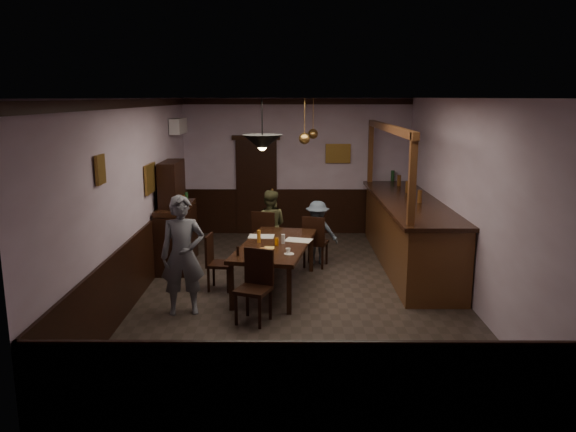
{
  "coord_description": "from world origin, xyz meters",
  "views": [
    {
      "loc": [
        -0.15,
        -8.37,
        3.01
      ],
      "look_at": [
        -0.18,
        0.4,
        1.15
      ],
      "focal_mm": 35.0,
      "sensor_mm": 36.0,
      "label": 1
    }
  ],
  "objects_px": {
    "dining_table": "(275,247)",
    "person_seated_left": "(270,226)",
    "chair_side": "(216,260)",
    "person_seated_right": "(317,232)",
    "pendant_brass_far": "(313,134)",
    "sideboard": "(176,225)",
    "person_standing": "(183,255)",
    "bar_counter": "(408,231)",
    "chair_far_left": "(266,235)",
    "pendant_brass_mid": "(304,139)",
    "coffee_cup": "(288,251)",
    "soda_can": "(277,242)",
    "chair_near": "(256,282)",
    "pendant_iron": "(262,143)",
    "chair_far_right": "(315,239)"
  },
  "relations": [
    {
      "from": "pendant_brass_far",
      "to": "person_standing",
      "type": "bearing_deg",
      "value": -118.12
    },
    {
      "from": "pendant_brass_mid",
      "to": "chair_far_left",
      "type": "bearing_deg",
      "value": -177.92
    },
    {
      "from": "person_seated_left",
      "to": "person_seated_right",
      "type": "xyz_separation_m",
      "value": [
        0.88,
        -0.17,
        -0.09
      ]
    },
    {
      "from": "dining_table",
      "to": "pendant_brass_far",
      "type": "height_order",
      "value": "pendant_brass_far"
    },
    {
      "from": "person_standing",
      "to": "person_seated_left",
      "type": "bearing_deg",
      "value": 57.52
    },
    {
      "from": "chair_near",
      "to": "person_seated_right",
      "type": "distance_m",
      "value": 2.9
    },
    {
      "from": "pendant_brass_far",
      "to": "bar_counter",
      "type": "bearing_deg",
      "value": -37.31
    },
    {
      "from": "person_standing",
      "to": "pendant_iron",
      "type": "xyz_separation_m",
      "value": [
        1.12,
        0.24,
        1.55
      ]
    },
    {
      "from": "chair_far_left",
      "to": "bar_counter",
      "type": "distance_m",
      "value": 2.59
    },
    {
      "from": "person_seated_left",
      "to": "soda_can",
      "type": "relative_size",
      "value": 11.15
    },
    {
      "from": "person_seated_left",
      "to": "bar_counter",
      "type": "xyz_separation_m",
      "value": [
        2.53,
        -0.28,
        -0.03
      ]
    },
    {
      "from": "pendant_iron",
      "to": "sideboard",
      "type": "bearing_deg",
      "value": 129.47
    },
    {
      "from": "chair_far_right",
      "to": "chair_side",
      "type": "relative_size",
      "value": 1.06
    },
    {
      "from": "person_standing",
      "to": "bar_counter",
      "type": "bearing_deg",
      "value": 23.41
    },
    {
      "from": "dining_table",
      "to": "sideboard",
      "type": "bearing_deg",
      "value": 145.63
    },
    {
      "from": "person_seated_right",
      "to": "coffee_cup",
      "type": "relative_size",
      "value": 14.56
    },
    {
      "from": "chair_far_left",
      "to": "person_seated_right",
      "type": "relative_size",
      "value": 0.86
    },
    {
      "from": "chair_far_right",
      "to": "pendant_iron",
      "type": "distance_m",
      "value": 2.83
    },
    {
      "from": "person_seated_right",
      "to": "sideboard",
      "type": "xyz_separation_m",
      "value": [
        -2.56,
        -0.19,
        0.18
      ]
    },
    {
      "from": "dining_table",
      "to": "bar_counter",
      "type": "relative_size",
      "value": 0.52
    },
    {
      "from": "pendant_brass_far",
      "to": "chair_far_left",
      "type": "bearing_deg",
      "value": -124.88
    },
    {
      "from": "chair_side",
      "to": "pendant_brass_mid",
      "type": "height_order",
      "value": "pendant_brass_mid"
    },
    {
      "from": "sideboard",
      "to": "pendant_brass_mid",
      "type": "bearing_deg",
      "value": 2.67
    },
    {
      "from": "chair_side",
      "to": "bar_counter",
      "type": "distance_m",
      "value": 3.59
    },
    {
      "from": "person_seated_right",
      "to": "person_standing",
      "type": "bearing_deg",
      "value": 53.6
    },
    {
      "from": "chair_far_left",
      "to": "person_standing",
      "type": "height_order",
      "value": "person_standing"
    },
    {
      "from": "person_standing",
      "to": "pendant_brass_mid",
      "type": "relative_size",
      "value": 2.09
    },
    {
      "from": "soda_can",
      "to": "pendant_iron",
      "type": "relative_size",
      "value": 0.17
    },
    {
      "from": "chair_side",
      "to": "person_seated_right",
      "type": "distance_m",
      "value": 2.23
    },
    {
      "from": "soda_can",
      "to": "pendant_brass_far",
      "type": "bearing_deg",
      "value": 76.46
    },
    {
      "from": "soda_can",
      "to": "chair_far_left",
      "type": "bearing_deg",
      "value": 99.28
    },
    {
      "from": "person_standing",
      "to": "chair_far_left",
      "type": "bearing_deg",
      "value": 56.45
    },
    {
      "from": "chair_side",
      "to": "sideboard",
      "type": "relative_size",
      "value": 0.47
    },
    {
      "from": "pendant_iron",
      "to": "person_seated_left",
      "type": "bearing_deg",
      "value": 89.98
    },
    {
      "from": "coffee_cup",
      "to": "person_standing",
      "type": "bearing_deg",
      "value": -153.0
    },
    {
      "from": "pendant_brass_mid",
      "to": "coffee_cup",
      "type": "bearing_deg",
      "value": -98.13
    },
    {
      "from": "dining_table",
      "to": "soda_can",
      "type": "height_order",
      "value": "soda_can"
    },
    {
      "from": "chair_far_right",
      "to": "bar_counter",
      "type": "distance_m",
      "value": 1.72
    },
    {
      "from": "dining_table",
      "to": "sideboard",
      "type": "relative_size",
      "value": 1.23
    },
    {
      "from": "chair_far_right",
      "to": "person_standing",
      "type": "bearing_deg",
      "value": 65.13
    },
    {
      "from": "chair_far_left",
      "to": "bar_counter",
      "type": "height_order",
      "value": "bar_counter"
    },
    {
      "from": "dining_table",
      "to": "pendant_brass_far",
      "type": "distance_m",
      "value": 3.15
    },
    {
      "from": "dining_table",
      "to": "person_seated_left",
      "type": "height_order",
      "value": "person_seated_left"
    },
    {
      "from": "chair_far_left",
      "to": "pendant_brass_far",
      "type": "relative_size",
      "value": 1.24
    },
    {
      "from": "chair_side",
      "to": "pendant_brass_mid",
      "type": "relative_size",
      "value": 1.11
    },
    {
      "from": "coffee_cup",
      "to": "person_seated_left",
      "type": "bearing_deg",
      "value": 109.95
    },
    {
      "from": "dining_table",
      "to": "pendant_brass_mid",
      "type": "relative_size",
      "value": 2.9
    },
    {
      "from": "dining_table",
      "to": "sideboard",
      "type": "xyz_separation_m",
      "value": [
        -1.83,
        1.25,
        0.08
      ]
    },
    {
      "from": "dining_table",
      "to": "coffee_cup",
      "type": "distance_m",
      "value": 0.65
    },
    {
      "from": "bar_counter",
      "to": "chair_far_left",
      "type": "bearing_deg",
      "value": 179.97
    }
  ]
}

